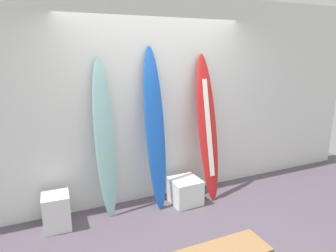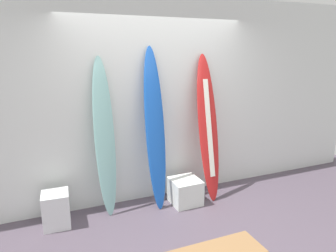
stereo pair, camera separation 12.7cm
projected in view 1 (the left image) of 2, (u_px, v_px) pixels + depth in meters
The scene contains 7 objects.
ground at pixel (197, 242), 3.35m from camera, with size 8.00×8.00×0.04m, color #514653.
wall_back at pixel (153, 100), 4.16m from camera, with size 7.20×0.20×2.80m, color silver.
surfboard_seafoam at pixel (105, 139), 3.71m from camera, with size 0.26×0.32×2.02m.
surfboard_cobalt at pixel (155, 130), 3.91m from camera, with size 0.26×0.43×2.14m.
surfboard_crimson at pixel (207, 128), 4.19m from camera, with size 0.31×0.50×2.04m.
display_block_left at pixel (57, 211), 3.54m from camera, with size 0.32×0.32×0.43m.
display_block_center at pixel (185, 191), 4.16m from camera, with size 0.40×0.40×0.35m.
Camera 1 is at (-1.49, -2.55, 2.06)m, focal length 31.89 mm.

